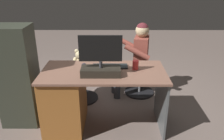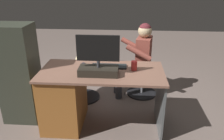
# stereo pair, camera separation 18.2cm
# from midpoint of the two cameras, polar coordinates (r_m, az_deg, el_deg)

# --- Properties ---
(ground_plane) EXTENTS (10.00, 10.00, 0.00)m
(ground_plane) POSITION_cam_midpoint_polar(r_m,az_deg,el_deg) (3.25, -0.10, -10.07)
(ground_plane) COLOR #6E5F57
(desk) EXTENTS (1.44, 0.69, 0.74)m
(desk) POSITION_cam_midpoint_polar(r_m,az_deg,el_deg) (2.82, -8.32, -6.47)
(desk) COLOR brown
(desk) RESTS_ON ground_plane
(monitor) EXTENTS (0.46, 0.21, 0.45)m
(monitor) POSITION_cam_midpoint_polar(r_m,az_deg,el_deg) (2.47, -1.38, 1.55)
(monitor) COLOR black
(monitor) RESTS_ON desk
(keyboard) EXTENTS (0.42, 0.14, 0.02)m
(keyboard) POSITION_cam_midpoint_polar(r_m,az_deg,el_deg) (2.71, 1.18, 0.93)
(keyboard) COLOR black
(keyboard) RESTS_ON desk
(computer_mouse) EXTENTS (0.06, 0.10, 0.04)m
(computer_mouse) POSITION_cam_midpoint_polar(r_m,az_deg,el_deg) (2.76, -5.41, 1.40)
(computer_mouse) COLOR #24222E
(computer_mouse) RESTS_ON desk
(cup) EXTENTS (0.07, 0.07, 0.11)m
(cup) POSITION_cam_midpoint_polar(r_m,az_deg,el_deg) (2.64, 7.58, 1.09)
(cup) COLOR red
(cup) RESTS_ON desk
(tv_remote) EXTENTS (0.08, 0.16, 0.02)m
(tv_remote) POSITION_cam_midpoint_polar(r_m,az_deg,el_deg) (2.63, -5.59, 0.08)
(tv_remote) COLOR black
(tv_remote) RESTS_ON desk
(office_chair_teddy) EXTENTS (0.47, 0.47, 0.46)m
(office_chair_teddy) POSITION_cam_midpoint_polar(r_m,az_deg,el_deg) (3.43, -5.64, -2.92)
(office_chair_teddy) COLOR black
(office_chair_teddy) RESTS_ON ground_plane
(teddy_bear) EXTENTS (0.24, 0.25, 0.34)m
(teddy_bear) POSITION_cam_midpoint_polar(r_m,az_deg,el_deg) (3.32, -5.82, 2.30)
(teddy_bear) COLOR #CFBC8B
(teddy_bear) RESTS_ON office_chair_teddy
(visitor_chair) EXTENTS (0.47, 0.47, 0.46)m
(visitor_chair) POSITION_cam_midpoint_polar(r_m,az_deg,el_deg) (3.58, 9.10, -2.12)
(visitor_chair) COLOR black
(visitor_chair) RESTS_ON ground_plane
(person) EXTENTS (0.58, 0.54, 1.14)m
(person) POSITION_cam_midpoint_polar(r_m,az_deg,el_deg) (3.40, 8.10, 4.01)
(person) COLOR brown
(person) RESTS_ON ground_plane
(equipment_rack) EXTENTS (0.44, 0.36, 1.26)m
(equipment_rack) POSITION_cam_midpoint_polar(r_m,az_deg,el_deg) (3.00, -20.90, -1.07)
(equipment_rack) COLOR #2E3328
(equipment_rack) RESTS_ON ground_plane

